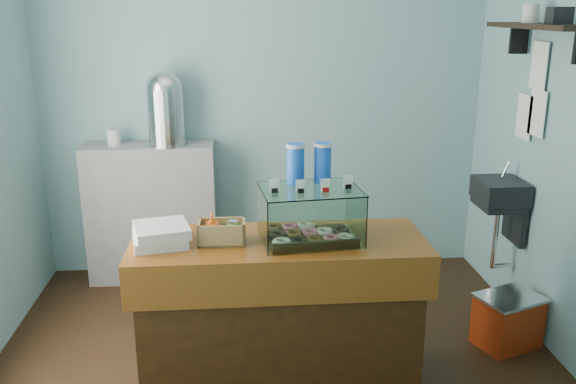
{
  "coord_description": "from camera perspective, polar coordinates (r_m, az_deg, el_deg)",
  "views": [
    {
      "loc": [
        -0.21,
        -3.32,
        2.1
      ],
      "look_at": [
        0.06,
        -0.15,
        1.14
      ],
      "focal_mm": 38.0,
      "sensor_mm": 36.0,
      "label": 1
    }
  ],
  "objects": [
    {
      "name": "condiment_crate",
      "position": [
        3.26,
        -6.29,
        -3.76
      ],
      "size": [
        0.25,
        0.16,
        0.17
      ],
      "rotation": [
        0.0,
        0.0,
        -0.03
      ],
      "color": "#A78153",
      "rests_on": "counter"
    },
    {
      "name": "red_cooler",
      "position": [
        4.25,
        19.87,
        -11.23
      ],
      "size": [
        0.47,
        0.41,
        0.34
      ],
      "rotation": [
        0.0,
        0.0,
        0.36
      ],
      "color": "#AB2D0D",
      "rests_on": "ground"
    },
    {
      "name": "ground",
      "position": [
        3.93,
        -1.05,
        -15.47
      ],
      "size": [
        3.5,
        3.5,
        0.0
      ],
      "primitive_type": "plane",
      "color": "black",
      "rests_on": "ground"
    },
    {
      "name": "counter",
      "position": [
        3.48,
        -0.81,
        -11.32
      ],
      "size": [
        1.6,
        0.6,
        0.9
      ],
      "color": "#43230C",
      "rests_on": "ground"
    },
    {
      "name": "pastry_boxes",
      "position": [
        3.29,
        -11.82,
        -3.93
      ],
      "size": [
        0.34,
        0.34,
        0.11
      ],
      "rotation": [
        0.0,
        0.0,
        0.2
      ],
      "color": "silver",
      "rests_on": "counter"
    },
    {
      "name": "room_shell",
      "position": [
        3.36,
        -0.77,
        10.04
      ],
      "size": [
        3.54,
        3.04,
        2.82
      ],
      "color": "#7FADB9",
      "rests_on": "ground"
    },
    {
      "name": "display_case",
      "position": [
        3.28,
        1.96,
        -1.58
      ],
      "size": [
        0.56,
        0.44,
        0.51
      ],
      "rotation": [
        0.0,
        0.0,
        0.1
      ],
      "color": "#361F10",
      "rests_on": "counter"
    },
    {
      "name": "coffee_urn",
      "position": [
        4.71,
        -11.39,
        7.86
      ],
      "size": [
        0.31,
        0.31,
        0.56
      ],
      "color": "silver",
      "rests_on": "back_shelf"
    },
    {
      "name": "back_shelf",
      "position": [
        4.94,
        -12.59,
        -1.91
      ],
      "size": [
        1.0,
        0.32,
        1.1
      ],
      "primitive_type": "cube",
      "color": "gray",
      "rests_on": "ground"
    }
  ]
}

